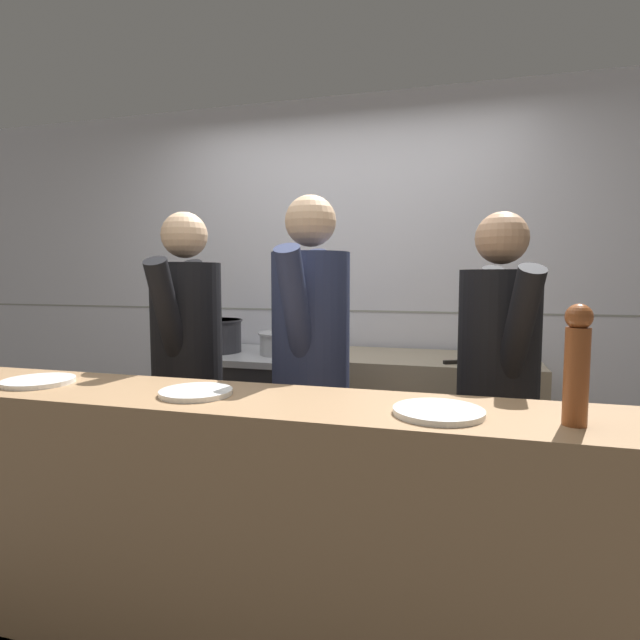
{
  "coord_description": "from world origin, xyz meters",
  "views": [
    {
      "loc": [
        0.76,
        -1.84,
        1.39
      ],
      "look_at": [
        0.04,
        0.76,
        1.15
      ],
      "focal_mm": 28.0,
      "sensor_mm": 36.0,
      "label": 1
    }
  ],
  "objects_px": {
    "chef_line": "(497,386)",
    "sauce_pot": "(286,342)",
    "plated_dish_appetiser": "(196,392)",
    "pepper_mill": "(577,362)",
    "chefs_knife": "(469,362)",
    "chef_sous": "(311,366)",
    "plated_dish_dessert": "(438,412)",
    "plated_dish_main": "(39,381)",
    "stock_pot": "(215,335)",
    "oven_range": "(258,419)",
    "chef_head_cook": "(187,365)"
  },
  "relations": [
    {
      "from": "oven_range",
      "to": "pepper_mill",
      "type": "relative_size",
      "value": 2.91
    },
    {
      "from": "chef_sous",
      "to": "stock_pot",
      "type": "bearing_deg",
      "value": 138.31
    },
    {
      "from": "plated_dish_appetiser",
      "to": "chef_line",
      "type": "xyz_separation_m",
      "value": [
        1.04,
        0.7,
        -0.07
      ]
    },
    {
      "from": "plated_dish_dessert",
      "to": "oven_range",
      "type": "bearing_deg",
      "value": 128.8
    },
    {
      "from": "oven_range",
      "to": "chef_line",
      "type": "xyz_separation_m",
      "value": [
        1.43,
        -0.78,
        0.47
      ]
    },
    {
      "from": "plated_dish_main",
      "to": "sauce_pot",
      "type": "bearing_deg",
      "value": 71.43
    },
    {
      "from": "plated_dish_main",
      "to": "stock_pot",
      "type": "bearing_deg",
      "value": 89.8
    },
    {
      "from": "stock_pot",
      "to": "pepper_mill",
      "type": "bearing_deg",
      "value": -38.49
    },
    {
      "from": "plated_dish_dessert",
      "to": "chef_sous",
      "type": "bearing_deg",
      "value": 131.28
    },
    {
      "from": "oven_range",
      "to": "pepper_mill",
      "type": "distance_m",
      "value": 2.3
    },
    {
      "from": "plated_dish_dessert",
      "to": "chef_sous",
      "type": "distance_m",
      "value": 0.91
    },
    {
      "from": "sauce_pot",
      "to": "pepper_mill",
      "type": "relative_size",
      "value": 1.05
    },
    {
      "from": "stock_pot",
      "to": "plated_dish_appetiser",
      "type": "bearing_deg",
      "value": -65.02
    },
    {
      "from": "stock_pot",
      "to": "chef_sous",
      "type": "relative_size",
      "value": 0.2
    },
    {
      "from": "chefs_knife",
      "to": "chef_sous",
      "type": "relative_size",
      "value": 0.19
    },
    {
      "from": "sauce_pot",
      "to": "plated_dish_dessert",
      "type": "bearing_deg",
      "value": -56.03
    },
    {
      "from": "sauce_pot",
      "to": "chef_line",
      "type": "distance_m",
      "value": 1.44
    },
    {
      "from": "chefs_knife",
      "to": "plated_dish_dessert",
      "type": "xyz_separation_m",
      "value": [
        -0.11,
        -1.34,
        0.07
      ]
    },
    {
      "from": "plated_dish_dessert",
      "to": "chef_head_cook",
      "type": "relative_size",
      "value": 0.16
    },
    {
      "from": "plated_dish_dessert",
      "to": "plated_dish_appetiser",
      "type": "bearing_deg",
      "value": 177.91
    },
    {
      "from": "plated_dish_dessert",
      "to": "pepper_mill",
      "type": "distance_m",
      "value": 0.4
    },
    {
      "from": "oven_range",
      "to": "plated_dish_main",
      "type": "height_order",
      "value": "plated_dish_main"
    },
    {
      "from": "chef_sous",
      "to": "plated_dish_dessert",
      "type": "bearing_deg",
      "value": -49.05
    },
    {
      "from": "chef_head_cook",
      "to": "plated_dish_main",
      "type": "bearing_deg",
      "value": -117.79
    },
    {
      "from": "plated_dish_main",
      "to": "pepper_mill",
      "type": "relative_size",
      "value": 0.77
    },
    {
      "from": "chefs_knife",
      "to": "chef_sous",
      "type": "xyz_separation_m",
      "value": [
        -0.71,
        -0.66,
        0.06
      ]
    },
    {
      "from": "chef_head_cook",
      "to": "sauce_pot",
      "type": "bearing_deg",
      "value": 64.75
    },
    {
      "from": "plated_dish_appetiser",
      "to": "pepper_mill",
      "type": "relative_size",
      "value": 0.75
    },
    {
      "from": "oven_range",
      "to": "plated_dish_dessert",
      "type": "distance_m",
      "value": 2.01
    },
    {
      "from": "sauce_pot",
      "to": "plated_dish_appetiser",
      "type": "xyz_separation_m",
      "value": [
        0.18,
        -1.46,
        0.02
      ]
    },
    {
      "from": "chefs_knife",
      "to": "plated_dish_main",
      "type": "bearing_deg",
      "value": -140.76
    },
    {
      "from": "stock_pot",
      "to": "chef_sous",
      "type": "distance_m",
      "value": 1.18
    },
    {
      "from": "stock_pot",
      "to": "chef_line",
      "type": "height_order",
      "value": "chef_line"
    },
    {
      "from": "plated_dish_main",
      "to": "pepper_mill",
      "type": "bearing_deg",
      "value": -1.24
    },
    {
      "from": "stock_pot",
      "to": "sauce_pot",
      "type": "xyz_separation_m",
      "value": [
        0.48,
        0.02,
        -0.04
      ]
    },
    {
      "from": "plated_dish_appetiser",
      "to": "sauce_pot",
      "type": "bearing_deg",
      "value": 97.17
    },
    {
      "from": "chef_line",
      "to": "sauce_pot",
      "type": "bearing_deg",
      "value": 132.59
    },
    {
      "from": "sauce_pot",
      "to": "plated_dish_main",
      "type": "relative_size",
      "value": 1.37
    },
    {
      "from": "stock_pot",
      "to": "pepper_mill",
      "type": "relative_size",
      "value": 1.06
    },
    {
      "from": "chefs_knife",
      "to": "plated_dish_dessert",
      "type": "distance_m",
      "value": 1.35
    },
    {
      "from": "stock_pot",
      "to": "plated_dish_main",
      "type": "height_order",
      "value": "stock_pot"
    },
    {
      "from": "oven_range",
      "to": "chefs_knife",
      "type": "bearing_deg",
      "value": -7.18
    },
    {
      "from": "stock_pot",
      "to": "chef_head_cook",
      "type": "relative_size",
      "value": 0.21
    },
    {
      "from": "oven_range",
      "to": "plated_dish_appetiser",
      "type": "bearing_deg",
      "value": -75.05
    },
    {
      "from": "oven_range",
      "to": "plated_dish_dessert",
      "type": "height_order",
      "value": "plated_dish_dessert"
    },
    {
      "from": "plated_dish_dessert",
      "to": "chef_line",
      "type": "xyz_separation_m",
      "value": [
        0.22,
        0.73,
        -0.07
      ]
    },
    {
      "from": "sauce_pot",
      "to": "chef_sous",
      "type": "xyz_separation_m",
      "value": [
        0.4,
        -0.81,
        0.01
      ]
    },
    {
      "from": "oven_range",
      "to": "chef_sous",
      "type": "xyz_separation_m",
      "value": [
        0.62,
        -0.83,
        0.53
      ]
    },
    {
      "from": "stock_pot",
      "to": "plated_dish_main",
      "type": "xyz_separation_m",
      "value": [
        -0.01,
        -1.43,
        -0.02
      ]
    },
    {
      "from": "stock_pot",
      "to": "chef_line",
      "type": "bearing_deg",
      "value": -23.24
    }
  ]
}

